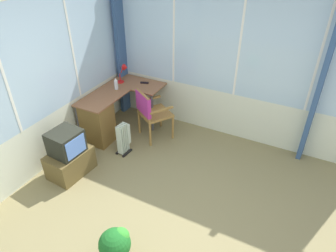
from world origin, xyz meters
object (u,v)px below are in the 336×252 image
spray_bottle (116,84)px  wooden_armchair (149,109)px  tv_remote (144,83)px  desk (101,118)px  desk_lamp (124,71)px  potted_plant (116,244)px  tv_on_stand (69,155)px  space_heater (124,138)px

spray_bottle → wooden_armchair: bearing=-96.8°
tv_remote → spray_bottle: 0.54m
desk → desk_lamp: desk_lamp is taller
desk → desk_lamp: bearing=1.8°
wooden_armchair → desk_lamp: bearing=60.4°
wooden_armchair → potted_plant: bearing=-158.6°
desk_lamp → tv_on_stand: bearing=-174.8°
desk_lamp → tv_on_stand: desk_lamp is taller
tv_on_stand → space_heater: tv_on_stand is taller
wooden_armchair → space_heater: wooden_armchair is taller
tv_on_stand → tv_remote: bearing=-6.2°
desk_lamp → potted_plant: desk_lamp is taller
desk_lamp → tv_remote: bearing=-76.7°
spray_bottle → potted_plant: (-2.30, -1.57, -0.60)m
tv_on_stand → potted_plant: 1.70m
desk → spray_bottle: size_ratio=6.68×
desk_lamp → tv_remote: size_ratio=2.17×
wooden_armchair → desk: bearing=118.8°
tv_on_stand → potted_plant: size_ratio=1.65×
tv_remote → space_heater: (-1.06, -0.22, -0.49)m
space_heater → tv_on_stand: bearing=151.8°
wooden_armchair → potted_plant: size_ratio=1.98×
desk → tv_on_stand: bearing=-171.9°
desk_lamp → potted_plant: 3.18m
tv_remote → desk_lamp: bearing=84.4°
tv_on_stand → potted_plant: (-0.88, -1.46, -0.07)m
tv_remote → space_heater: bearing=173.1°
wooden_armchair → space_heater: 0.64m
desk → tv_remote: (0.91, -0.34, 0.35)m
wooden_armchair → tv_on_stand: 1.49m
desk_lamp → wooden_armchair: (-0.43, -0.75, -0.39)m
spray_bottle → potted_plant: size_ratio=0.48×
desk → potted_plant: 2.43m
potted_plant → spray_bottle: bearing=34.3°
spray_bottle → space_heater: (-0.63, -0.54, -0.58)m
desk → tv_on_stand: desk is taller
tv_on_stand → space_heater: 0.91m
desk → space_heater: 0.60m
desk_lamp → desk: bearing=-178.2°
desk → tv_on_stand: 0.96m
tv_remote → tv_on_stand: tv_remote is taller
tv_on_stand → space_heater: (0.80, -0.43, -0.05)m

